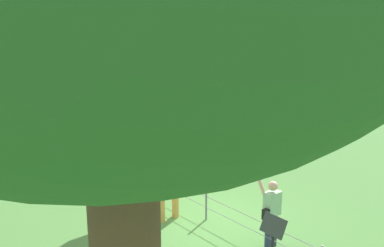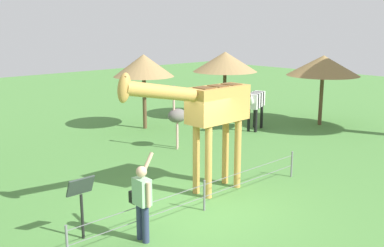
% 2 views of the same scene
% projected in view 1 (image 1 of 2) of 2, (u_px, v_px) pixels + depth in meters
% --- Properties ---
extents(ground_plane, '(60.00, 60.00, 0.00)m').
position_uv_depth(ground_plane, '(203.00, 221.00, 12.55)').
color(ground_plane, '#4C843D').
extents(giraffe, '(3.89, 0.71, 3.34)m').
position_uv_depth(giraffe, '(162.00, 134.00, 12.24)').
color(giraffe, '#C69347').
rests_on(giraffe, ground_plane).
extents(visitor, '(0.55, 0.58, 1.77)m').
position_uv_depth(visitor, '(271.00, 210.00, 11.06)').
color(visitor, navy).
rests_on(visitor, ground_plane).
extents(info_sign, '(0.56, 0.21, 1.32)m').
position_uv_depth(info_sign, '(273.00, 234.00, 9.86)').
color(info_sign, black).
rests_on(info_sign, ground_plane).
extents(wire_fence, '(7.05, 0.05, 0.75)m').
position_uv_depth(wire_fence, '(206.00, 205.00, 12.51)').
color(wire_fence, slate).
rests_on(wire_fence, ground_plane).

